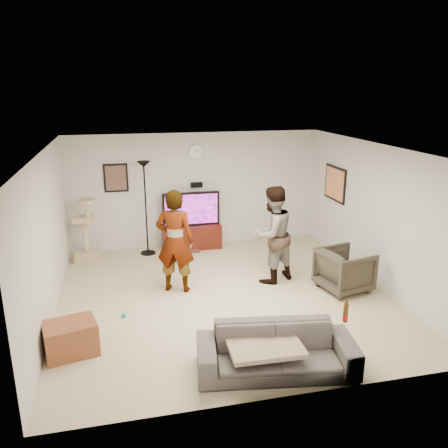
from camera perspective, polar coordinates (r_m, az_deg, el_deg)
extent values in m
cube|color=tan|center=(7.92, 0.07, -8.98)|extent=(5.50, 5.50, 0.02)
cube|color=silver|center=(7.19, 0.08, 9.42)|extent=(5.50, 5.50, 0.02)
cube|color=silver|center=(10.06, -3.49, 4.25)|extent=(5.50, 0.04, 2.50)
cube|color=silver|center=(5.00, 7.35, -9.29)|extent=(5.50, 0.04, 2.50)
cube|color=silver|center=(7.36, -21.27, -1.63)|extent=(0.04, 5.50, 2.50)
cube|color=silver|center=(8.49, 18.47, 1.01)|extent=(0.04, 5.50, 2.50)
cylinder|color=white|center=(9.88, -3.55, 9.03)|extent=(0.26, 0.04, 0.26)
cube|color=black|center=(9.98, -3.45, 4.91)|extent=(0.25, 0.10, 0.10)
cube|color=brown|center=(9.84, -13.36, 5.62)|extent=(0.42, 0.03, 0.52)
cube|color=#E4824D|center=(9.78, 13.70, 4.93)|extent=(0.03, 0.78, 0.62)
cube|color=#40120A|center=(10.07, -4.06, -1.57)|extent=(1.27, 0.45, 0.53)
cube|color=silver|center=(9.76, -4.24, -3.61)|extent=(0.40, 0.30, 0.07)
cube|color=black|center=(9.89, -4.13, 1.90)|extent=(1.24, 0.08, 0.73)
cube|color=#CF1D98|center=(9.85, -4.09, 1.84)|extent=(1.14, 0.01, 0.65)
cylinder|color=black|center=(9.64, -9.74, 1.89)|extent=(0.32, 0.32, 1.98)
cube|color=tan|center=(9.61, -16.98, -0.74)|extent=(0.49, 0.49, 1.31)
imported|color=gray|center=(7.82, -6.13, -2.16)|extent=(0.77, 0.64, 1.81)
imported|color=#2B5499|center=(8.22, 6.03, -1.34)|extent=(1.06, 0.97, 1.77)
imported|color=#4F4A46|center=(5.92, 6.55, -15.42)|extent=(2.07, 1.06, 0.58)
cube|color=tan|center=(5.82, 5.04, -14.81)|extent=(0.92, 0.73, 0.06)
cylinder|color=#492D0F|center=(6.05, 14.96, -10.66)|extent=(0.06, 0.06, 0.25)
imported|color=#332F24|center=(8.25, 14.83, -5.58)|extent=(0.96, 0.95, 0.74)
cube|color=brown|center=(6.58, -18.64, -13.38)|extent=(0.77, 0.65, 0.45)
sphere|color=#0588A2|center=(7.37, -12.40, -11.08)|extent=(0.07, 0.07, 0.07)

